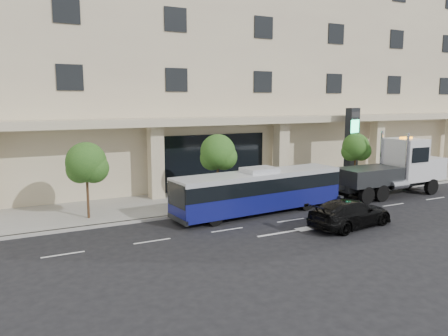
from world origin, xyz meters
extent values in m
plane|color=black|center=(0.00, 0.00, 0.00)|extent=(120.00, 120.00, 0.00)
cube|color=gray|center=(0.00, 5.00, 0.07)|extent=(120.00, 6.00, 0.15)
cube|color=gray|center=(0.00, 2.00, 0.07)|extent=(120.00, 0.30, 0.15)
cube|color=#BDAB8E|center=(0.00, 15.50, 10.00)|extent=(60.00, 15.00, 20.00)
cube|color=#BDAB8E|center=(0.00, 6.80, 5.20)|extent=(60.00, 2.80, 0.50)
cube|color=black|center=(0.00, 7.97, 2.15)|extent=(8.00, 0.12, 4.00)
cube|color=#BDAB8E|center=(-5.00, 6.80, 2.60)|extent=(0.90, 0.90, 4.90)
cube|color=#BDAB8E|center=(5.00, 6.80, 2.60)|extent=(0.90, 0.90, 4.90)
cube|color=#BDAB8E|center=(15.00, 6.80, 2.60)|extent=(0.90, 0.90, 4.90)
cylinder|color=#422B19|center=(-10.00, 3.60, 1.55)|extent=(0.14, 0.14, 2.80)
sphere|color=#144618|center=(-10.00, 3.60, 3.27)|extent=(2.20, 2.20, 2.20)
sphere|color=#144618|center=(-9.65, 3.40, 2.95)|extent=(1.65, 1.65, 1.65)
sphere|color=#144618|center=(-10.30, 3.80, 2.87)|extent=(1.54, 1.54, 1.54)
cylinder|color=#422B19|center=(-2.00, 3.60, 1.62)|extent=(0.14, 0.14, 2.94)
sphere|color=#144618|center=(-2.00, 3.60, 3.43)|extent=(2.20, 2.20, 2.20)
sphere|color=#144618|center=(-1.65, 3.40, 3.09)|extent=(1.65, 1.65, 1.65)
sphere|color=#144618|center=(-2.30, 3.80, 3.01)|extent=(1.54, 1.54, 1.54)
cylinder|color=#422B19|center=(9.50, 3.60, 1.51)|extent=(0.14, 0.14, 2.73)
sphere|color=#144618|center=(9.50, 3.60, 3.19)|extent=(2.00, 2.00, 2.00)
sphere|color=#144618|center=(9.85, 3.40, 2.88)|extent=(1.50, 1.50, 1.50)
sphere|color=#144618|center=(9.20, 3.80, 2.80)|extent=(1.40, 1.40, 1.40)
cylinder|color=black|center=(-4.23, -0.56, 0.45)|extent=(0.91, 0.34, 0.89)
cylinder|color=black|center=(-4.38, 1.31, 0.45)|extent=(0.91, 0.34, 0.89)
cylinder|color=black|center=(2.18, -0.06, 0.45)|extent=(0.91, 0.34, 0.89)
cylinder|color=black|center=(2.03, 1.81, 0.45)|extent=(0.91, 0.34, 0.89)
cube|color=navy|center=(-0.74, 0.65, 0.85)|extent=(10.86, 3.06, 1.07)
cube|color=black|center=(-0.74, 0.65, 1.79)|extent=(10.87, 3.09, 0.80)
cube|color=silver|center=(-0.74, 0.65, 2.32)|extent=(10.86, 3.06, 0.27)
cube|color=silver|center=(-0.74, 0.65, 2.59)|extent=(2.07, 1.58, 0.27)
cube|color=#2D3033|center=(-6.04, 0.24, 0.40)|extent=(0.31, 2.24, 0.27)
cube|color=#2D3033|center=(4.55, 1.07, 0.40)|extent=(0.31, 2.24, 0.27)
cube|color=#2D3033|center=(10.00, 0.61, 0.81)|extent=(8.62, 1.02, 0.41)
cube|color=silver|center=(13.29, 0.61, 1.77)|extent=(2.03, 2.33, 1.52)
cube|color=silver|center=(14.30, 0.61, 1.77)|extent=(0.08, 2.03, 1.22)
cube|color=silver|center=(11.26, 0.61, 2.48)|extent=(2.03, 2.54, 2.94)
cube|color=black|center=(12.23, 0.61, 2.94)|extent=(0.10, 2.23, 1.22)
cylinder|color=silver|center=(10.15, -0.50, 2.74)|extent=(0.18, 0.18, 3.45)
cylinder|color=silver|center=(10.15, 1.73, 2.74)|extent=(0.18, 0.18, 3.45)
cube|color=#2D3033|center=(7.82, 0.61, 1.57)|extent=(4.26, 2.44, 1.11)
cube|color=#2D3033|center=(5.38, 0.61, 0.96)|extent=(1.62, 0.29, 0.22)
cube|color=#2D3033|center=(4.78, 0.61, 0.56)|extent=(0.25, 1.82, 0.18)
cube|color=orange|center=(11.26, 0.61, 4.00)|extent=(0.91, 0.36, 0.14)
cylinder|color=black|center=(12.89, -0.45, 0.56)|extent=(1.12, 0.33, 1.11)
cylinder|color=black|center=(12.88, 1.68, 0.56)|extent=(1.12, 0.33, 1.11)
cylinder|color=black|center=(8.02, -0.45, 0.56)|extent=(1.12, 0.33, 1.11)
cylinder|color=black|center=(8.02, 1.67, 0.56)|extent=(1.12, 0.33, 1.11)
cylinder|color=black|center=(6.70, -0.46, 0.56)|extent=(1.12, 0.33, 1.11)
cylinder|color=black|center=(6.70, 1.67, 0.56)|extent=(1.12, 0.33, 1.11)
imported|color=black|center=(2.03, -3.94, 0.74)|extent=(5.35, 2.76, 1.48)
cube|color=black|center=(9.94, 4.51, 3.10)|extent=(1.55, 0.99, 5.89)
cube|color=#27ED95|center=(9.94, 4.24, 4.67)|extent=(1.21, 0.52, 0.98)
cube|color=silver|center=(9.94, 4.24, 3.49)|extent=(1.21, 0.52, 0.59)
cube|color=#262628|center=(9.94, 4.24, 5.55)|extent=(1.21, 0.52, 0.39)
camera|label=1|loc=(-14.05, -20.73, 6.57)|focal=35.00mm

